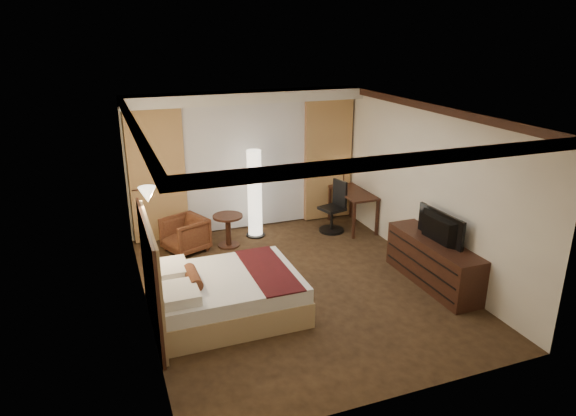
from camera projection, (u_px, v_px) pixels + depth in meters
name	position (u px, v px, depth m)	size (l,w,h in m)	color
floor	(297.00, 286.00, 7.98)	(4.50, 5.50, 0.01)	black
ceiling	(298.00, 111.00, 7.08)	(4.50, 5.50, 0.01)	white
back_wall	(245.00, 161.00, 9.96)	(4.50, 0.02, 2.70)	beige
left_wall	(140.00, 223.00, 6.78)	(0.02, 5.50, 2.70)	beige
right_wall	(427.00, 188.00, 8.28)	(0.02, 5.50, 2.70)	beige
crown_molding	(298.00, 116.00, 7.10)	(4.50, 5.50, 0.12)	black
soffit	(247.00, 97.00, 9.32)	(4.50, 0.50, 0.20)	white
curtain_sheer	(247.00, 167.00, 9.92)	(2.48, 0.04, 2.45)	silver
curtain_left_drape	(157.00, 176.00, 9.30)	(1.00, 0.14, 2.45)	tan
curtain_right_drape	(328.00, 160.00, 10.43)	(1.00, 0.14, 2.45)	tan
wall_sconce	(147.00, 195.00, 7.05)	(0.24, 0.24, 0.24)	white
bed	(228.00, 295.00, 7.11)	(1.97, 1.54, 0.58)	white
headboard	(151.00, 277.00, 6.63)	(0.12, 1.84, 1.50)	tan
armchair	(185.00, 233.00, 9.11)	(0.67, 0.63, 0.69)	#4A2116
side_table	(228.00, 231.00, 9.34)	(0.54, 0.54, 0.60)	black
floor_lamp	(255.00, 194.00, 9.62)	(0.36, 0.36, 1.70)	white
desk	(353.00, 210.00, 10.20)	(0.55, 1.17, 0.75)	black
desk_lamp	(344.00, 178.00, 10.40)	(0.18, 0.18, 0.34)	#FFD899
office_chair	(332.00, 207.00, 9.95)	(0.49, 0.49, 1.02)	black
dresser	(433.00, 262.00, 7.94)	(0.50, 1.86, 0.73)	black
television	(435.00, 223.00, 7.71)	(1.01, 0.58, 0.13)	black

